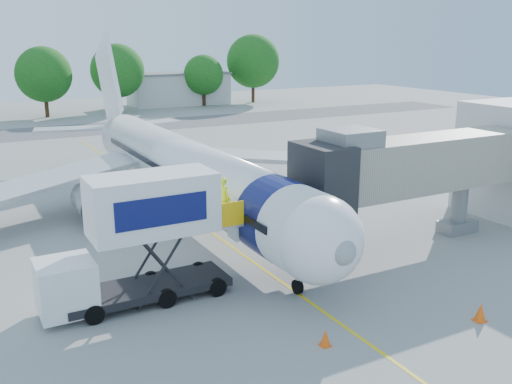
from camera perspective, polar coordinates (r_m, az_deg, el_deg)
name	(u,v)px	position (r m, az deg, el deg)	size (l,w,h in m)	color
ground	(210,231)	(33.33, -4.67, -3.92)	(160.00, 160.00, 0.00)	#959592
guidance_line	(210,231)	(33.33, -4.67, -3.91)	(0.15, 70.00, 0.01)	yellow
taxiway_strip	(68,131)	(72.81, -18.29, 5.83)	(120.00, 10.00, 0.01)	#59595B
aircraft	(182,168)	(36.20, -7.42, 2.40)	(34.17, 37.73, 11.35)	white
jet_bridge	(402,167)	(30.74, 14.44, 2.42)	(13.90, 3.20, 6.60)	#A9A391
catering_hiloader	(139,240)	(24.18, -11.66, -4.76)	(8.50, 2.44, 5.50)	black
safety_cone_a	(480,313)	(24.69, 21.52, -11.16)	(0.48, 0.48, 0.76)	#FF570D
safety_cone_b	(325,338)	(21.56, 6.95, -14.30)	(0.41, 0.41, 0.65)	#FF570D
outbuilding_right	(179,89)	(97.59, -7.73, 10.22)	(16.40, 7.40, 5.30)	beige
tree_d	(44,74)	(86.05, -20.47, 10.96)	(7.67, 7.67, 9.78)	#382314
tree_e	(117,71)	(88.96, -13.68, 11.70)	(7.91, 7.91, 10.09)	#382314
tree_f	(203,75)	(95.21, -5.28, 11.58)	(6.48, 6.48, 8.26)	#382314
tree_g	(253,61)	(99.95, -0.30, 12.95)	(9.02, 9.02, 11.50)	#382314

